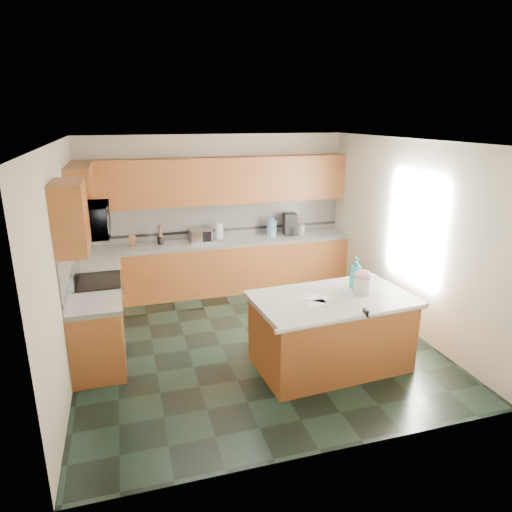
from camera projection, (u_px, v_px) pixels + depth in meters
name	position (u px, v px, depth m)	size (l,w,h in m)	color
floor	(253.00, 341.00, 6.34)	(4.60, 4.60, 0.00)	black
ceiling	(252.00, 141.00, 5.54)	(4.60, 4.60, 0.00)	white
wall_back	(216.00, 213.00, 8.06)	(4.60, 0.04, 2.70)	#EEE4CC
wall_front	(329.00, 322.00, 3.81)	(4.60, 0.04, 2.70)	#EEE4CC
wall_left	(61.00, 263.00, 5.31)	(0.04, 4.60, 2.70)	#EEE4CC
wall_right	(407.00, 235.00, 6.56)	(0.04, 4.60, 2.70)	#EEE4CC
back_base_cab	(221.00, 268.00, 8.04)	(4.60, 0.60, 0.86)	#5E2A0D
back_countertop	(221.00, 242.00, 7.90)	(4.60, 0.64, 0.06)	silver
back_upper_cab	(218.00, 181.00, 7.72)	(4.60, 0.33, 0.78)	#5E2A0D
back_backsplash	(217.00, 220.00, 8.07)	(4.60, 0.02, 0.63)	silver
back_accent_band	(217.00, 230.00, 8.12)	(4.60, 0.01, 0.05)	black
left_base_cab_rear	(101.00, 294.00, 6.85)	(0.60, 0.82, 0.86)	#5E2A0D
left_counter_rear	(98.00, 265.00, 6.71)	(0.64, 0.82, 0.06)	silver
left_base_cab_front	(98.00, 340.00, 5.45)	(0.60, 0.72, 0.86)	#5E2A0D
left_counter_front	(94.00, 305.00, 5.31)	(0.64, 0.72, 0.06)	silver
left_backsplash	(70.00, 259.00, 5.86)	(0.02, 2.30, 0.63)	silver
left_accent_band	(72.00, 273.00, 5.91)	(0.01, 2.30, 0.05)	black
left_upper_cab_rear	(81.00, 193.00, 6.49)	(0.33, 1.09, 0.78)	#5E2A0D
left_upper_cab_front	(70.00, 217.00, 4.96)	(0.33, 0.72, 0.78)	#5E2A0D
range_body	(100.00, 314.00, 6.12)	(0.60, 0.76, 0.88)	#B7B7BC
range_oven_door	(122.00, 315.00, 6.21)	(0.02, 0.68, 0.55)	black
range_cooktop	(96.00, 282.00, 5.99)	(0.62, 0.78, 0.04)	black
range_handle	(122.00, 288.00, 6.11)	(0.02, 0.02, 0.66)	#B7B7BC
range_backguard	(74.00, 276.00, 5.88)	(0.06, 0.76, 0.18)	#B7B7BC
microwave	(89.00, 220.00, 5.74)	(0.73, 0.50, 0.41)	#B7B7BC
island_base	(331.00, 334.00, 5.60)	(1.79, 1.02, 0.86)	#5E2A0D
island_top	(333.00, 299.00, 5.47)	(1.89, 1.12, 0.06)	silver
island_bullnose	(355.00, 318.00, 4.95)	(0.06, 0.06, 1.89)	silver
treat_jar	(362.00, 286.00, 5.53)	(0.19, 0.19, 0.20)	white
treat_jar_lid	(363.00, 275.00, 5.49)	(0.21, 0.21, 0.13)	#DA9CAD
treat_jar_knob	(363.00, 272.00, 5.48)	(0.02, 0.02, 0.07)	tan
treat_jar_knob_end_l	(360.00, 272.00, 5.47)	(0.04, 0.04, 0.04)	tan
treat_jar_knob_end_r	(365.00, 271.00, 5.49)	(0.04, 0.04, 0.04)	tan
soap_bottle_island	(356.00, 273.00, 5.69)	(0.15, 0.15, 0.40)	#2DB5BD
paper_sheet_a	(317.00, 303.00, 5.27)	(0.24, 0.18, 0.00)	white
paper_sheet_b	(316.00, 298.00, 5.42)	(0.29, 0.22, 0.00)	white
clamp_body	(366.00, 313.00, 4.99)	(0.03, 0.09, 0.08)	black
clamp_handle	(368.00, 316.00, 4.95)	(0.01, 0.01, 0.06)	black
knife_block	(133.00, 241.00, 7.52)	(0.10, 0.09, 0.19)	#472814
utensil_crock	(161.00, 240.00, 7.68)	(0.11, 0.11, 0.13)	black
utensil_bundle	(160.00, 231.00, 7.63)	(0.06, 0.06, 0.19)	#472814
toaster_oven	(200.00, 235.00, 7.82)	(0.37, 0.26, 0.22)	#B7B7BC
toaster_oven_door	(202.00, 237.00, 7.71)	(0.33, 0.01, 0.18)	black
paper_towel	(219.00, 231.00, 7.94)	(0.13, 0.13, 0.30)	white
paper_towel_base	(220.00, 239.00, 7.99)	(0.20, 0.20, 0.01)	#B7B7BC
water_jug	(272.00, 228.00, 8.16)	(0.18, 0.18, 0.29)	#6196B8
water_jug_neck	(272.00, 219.00, 8.11)	(0.08, 0.08, 0.04)	#6196B8
coffee_maker	(290.00, 224.00, 8.27)	(0.23, 0.25, 0.38)	black
coffee_carafe	(291.00, 231.00, 8.25)	(0.16, 0.16, 0.16)	black
soap_bottle_back	(301.00, 228.00, 8.31)	(0.11, 0.11, 0.24)	white
soap_back_cap	(301.00, 220.00, 8.27)	(0.02, 0.02, 0.03)	red
window_light_proxy	(415.00, 228.00, 6.33)	(0.02, 1.40, 1.10)	white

